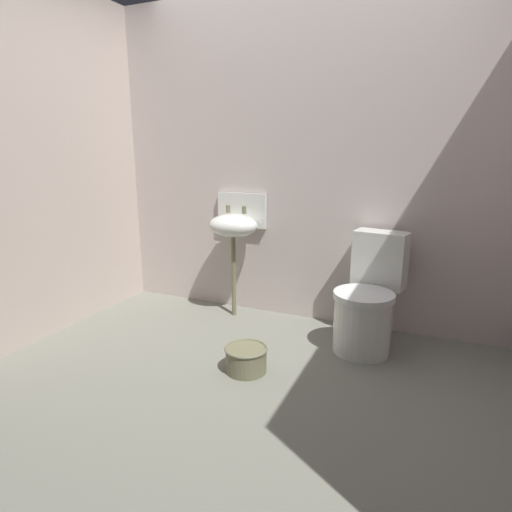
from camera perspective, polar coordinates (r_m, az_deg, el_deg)
The scene contains 6 objects.
ground_plane at distance 2.68m, azimuth -2.50°, elevation -16.91°, with size 3.51×2.64×0.08m, color slate.
wall_back at distance 3.39m, azimuth 6.17°, elevation 12.31°, with size 3.51×0.10×2.48m, color #BDAFA8.
wall_left at distance 3.40m, azimuth -27.51°, elevation 10.84°, with size 0.10×2.44×2.48m, color beige.
toilet_near_wall at distance 3.04m, azimuth 14.58°, elevation -6.01°, with size 0.47×0.64×0.78m.
sink at distance 3.42m, azimuth -2.86°, elevation 4.21°, with size 0.42×0.35×0.99m.
bucket at distance 2.72m, azimuth -1.40°, elevation -13.40°, with size 0.27×0.27×0.16m.
Camera 1 is at (1.02, -2.06, 1.34)m, focal length 30.19 mm.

